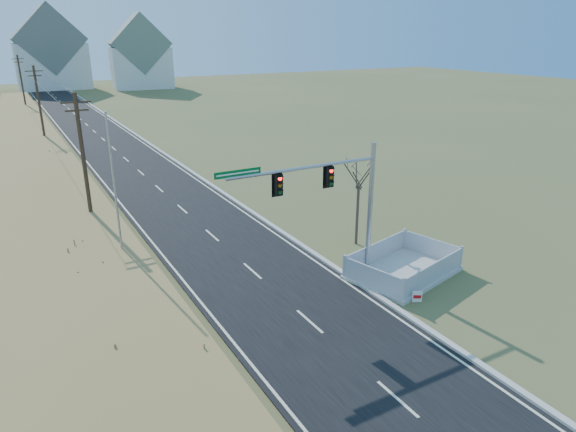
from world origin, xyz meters
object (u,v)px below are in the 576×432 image
(traffic_signal_mast, at_px, (342,200))
(open_sign, at_px, (417,297))
(fence_enclosure, at_px, (403,270))
(bare_tree, at_px, (359,173))
(flagpole, at_px, (117,210))

(traffic_signal_mast, xyz_separation_m, open_sign, (1.76, -4.11, -4.10))
(traffic_signal_mast, bearing_deg, fence_enclosure, -24.13)
(traffic_signal_mast, xyz_separation_m, bare_tree, (3.59, 3.31, 0.18))
(open_sign, bearing_deg, flagpole, 165.93)
(open_sign, distance_m, flagpole, 16.21)
(fence_enclosure, relative_size, open_sign, 11.18)
(open_sign, bearing_deg, fence_enclosure, 90.36)
(fence_enclosure, bearing_deg, open_sign, -133.19)
(flagpole, xyz_separation_m, bare_tree, (13.45, -3.42, 1.11))
(traffic_signal_mast, height_order, fence_enclosure, traffic_signal_mast)
(flagpole, distance_m, bare_tree, 13.92)
(fence_enclosure, height_order, flagpole, flagpole)
(fence_enclosure, height_order, bare_tree, bare_tree)
(flagpole, bearing_deg, traffic_signal_mast, -34.34)
(fence_enclosure, xyz_separation_m, bare_tree, (0.37, 4.75, 4.32))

